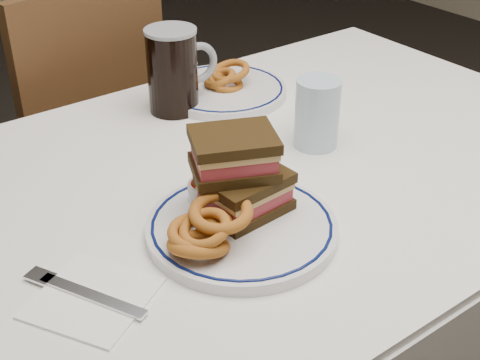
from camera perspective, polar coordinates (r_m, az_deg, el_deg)
dining_table at (r=1.23m, az=2.70°, el=-2.59°), size 1.27×0.87×0.75m
chair_far at (r=1.83m, az=-13.90°, el=3.64°), size 0.52×0.52×0.93m
main_plate at (r=0.99m, az=0.14°, el=-4.09°), size 0.28×0.28×0.02m
reuben_sandwich at (r=0.98m, az=-0.03°, el=0.59°), size 0.15×0.14×0.13m
onion_rings_main at (r=0.92m, az=-2.98°, el=-4.14°), size 0.14×0.12×0.08m
ketchup_ramekin at (r=1.02m, az=-2.98°, el=-0.90°), size 0.05×0.05×0.03m
beer_mug at (r=1.33m, az=-5.65°, el=9.36°), size 0.15×0.10×0.17m
water_glass at (r=1.21m, az=6.60°, el=5.68°), size 0.08×0.08×0.13m
far_plate at (r=1.42m, az=-1.38°, el=7.67°), size 0.26×0.26×0.02m
onion_rings_far at (r=1.42m, az=-1.22°, el=8.79°), size 0.11×0.09×0.06m
napkin_fork at (r=0.90m, az=-12.65°, el=-9.71°), size 0.19×0.20×0.01m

